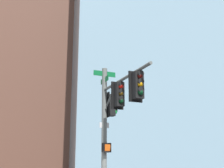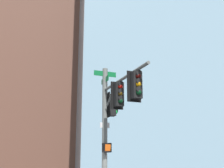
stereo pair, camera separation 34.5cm
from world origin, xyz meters
The scene contains 3 objects.
signal_pole_assembly centered at (1.08, 0.17, 4.10)m, with size 4.67×1.49×6.32m.
building_brick_nearside centered at (-45.79, -3.23, 26.15)m, with size 26.45×21.23×52.30m, color brown.
building_brick_midblock centered at (-52.01, -11.49, 21.89)m, with size 22.32×17.45×43.79m, color #845B47.
Camera 1 is at (13.73, -2.34, 1.99)m, focal length 49.09 mm.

